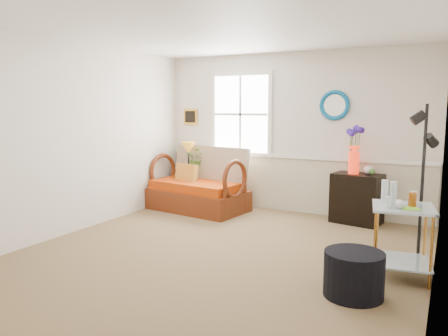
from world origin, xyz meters
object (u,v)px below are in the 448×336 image
at_px(cabinet, 357,198).
at_px(side_table, 401,242).
at_px(loveseat, 197,179).
at_px(ottoman, 354,274).
at_px(lamp_stand, 189,186).
at_px(floor_lamp, 422,186).

distance_m(cabinet, side_table, 2.13).
xyz_separation_m(loveseat, cabinet, (2.54, 0.38, -0.15)).
distance_m(cabinet, ottoman, 2.70).
height_order(side_table, ottoman, side_table).
bearing_deg(lamp_stand, ottoman, -37.50).
distance_m(floor_lamp, ottoman, 1.42).
xyz_separation_m(loveseat, lamp_stand, (-0.36, 0.32, -0.21)).
xyz_separation_m(cabinet, floor_lamp, (0.94, -1.49, 0.51)).
xyz_separation_m(loveseat, ottoman, (3.02, -2.28, -0.32)).
relative_size(cabinet, side_table, 1.01).
distance_m(cabinet, floor_lamp, 1.83).
bearing_deg(loveseat, cabinet, 16.54).
height_order(lamp_stand, floor_lamp, floor_lamp).
height_order(loveseat, cabinet, loveseat).
height_order(lamp_stand, ottoman, lamp_stand).
distance_m(loveseat, side_table, 3.71).
bearing_deg(ottoman, cabinet, 100.26).
relative_size(loveseat, side_table, 2.19).
relative_size(side_table, floor_lamp, 0.42).
relative_size(lamp_stand, floor_lamp, 0.37).
xyz_separation_m(cabinet, ottoman, (0.48, -2.65, -0.16)).
xyz_separation_m(cabinet, side_table, (0.81, -1.97, -0.00)).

